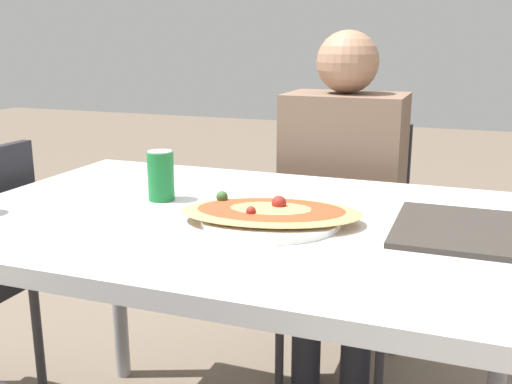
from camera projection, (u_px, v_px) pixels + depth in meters
The scene contains 6 objects.
dining_table at pixel (240, 244), 1.40m from camera, with size 1.33×0.88×0.77m.
chair_far_seated at pixel (347, 230), 2.11m from camera, with size 0.40×0.40×0.87m.
person_seated at pixel (342, 182), 1.96m from camera, with size 0.38×0.28×1.19m.
pizza_main at pixel (271, 214), 1.32m from camera, with size 0.44×0.31×0.06m.
soda_can at pixel (161, 176), 1.49m from camera, with size 0.07×0.07×0.12m.
serving_tray at pixel (486, 232), 1.24m from camera, with size 0.37×0.32×0.01m.
Camera 1 is at (0.50, -1.23, 1.16)m, focal length 42.00 mm.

